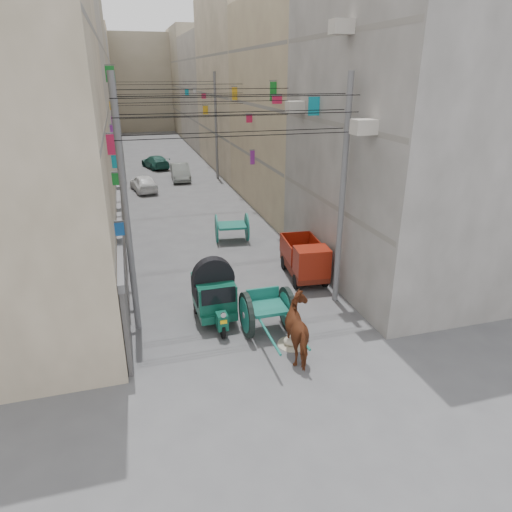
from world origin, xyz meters
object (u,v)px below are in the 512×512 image
object	(u,v)px
feed_sack	(292,340)
horse	(302,329)
auto_rickshaw	(214,292)
tonga_cart	(267,311)
second_cart	(232,227)
mini_truck	(306,263)
distant_car_green	(155,162)
distant_car_grey	(180,172)
distant_car_white	(143,183)

from	to	relation	value
feed_sack	horse	size ratio (longest dim) A/B	0.28
feed_sack	horse	bearing A→B (deg)	-83.77
auto_rickshaw	tonga_cart	distance (m)	2.01
auto_rickshaw	second_cart	xyz separation A→B (m)	(2.37, 7.47, -0.26)
tonga_cart	horse	xyz separation A→B (m)	(0.61, -1.49, 0.09)
tonga_cart	horse	size ratio (longest dim) A/B	1.60
mini_truck	distant_car_green	size ratio (longest dim) A/B	0.81
horse	distant_car_grey	bearing A→B (deg)	-84.95
mini_truck	horse	xyz separation A→B (m)	(-2.10, -4.87, 0.06)
second_cart	distant_car_grey	size ratio (longest dim) A/B	0.46
tonga_cart	feed_sack	xyz separation A→B (m)	(0.55, -0.91, -0.63)
horse	auto_rickshaw	bearing A→B (deg)	-49.23
mini_truck	second_cart	size ratio (longest dim) A/B	1.76
mini_truck	distant_car_grey	distance (m)	20.47
horse	distant_car_white	world-z (taller)	horse
horse	tonga_cart	bearing A→B (deg)	-63.65
auto_rickshaw	feed_sack	size ratio (longest dim) A/B	4.23
distant_car_white	distant_car_green	size ratio (longest dim) A/B	0.92
mini_truck	tonga_cart	bearing A→B (deg)	-123.29
mini_truck	second_cart	xyz separation A→B (m)	(-1.83, 5.42, -0.05)
distant_car_white	auto_rickshaw	bearing A→B (deg)	83.80
auto_rickshaw	horse	bearing A→B (deg)	-53.97
mini_truck	second_cart	bearing A→B (deg)	114.03
feed_sack	horse	xyz separation A→B (m)	(0.06, -0.58, 0.72)
tonga_cart	feed_sack	size ratio (longest dim) A/B	5.65
tonga_cart	distant_car_green	size ratio (longest dim) A/B	0.86
distant_car_white	distant_car_grey	xyz separation A→B (m)	(3.01, 3.02, 0.03)
feed_sack	horse	world-z (taller)	horse
second_cart	distant_car_white	distance (m)	12.44
distant_car_green	feed_sack	bearing A→B (deg)	77.71
second_cart	distant_car_white	world-z (taller)	second_cart
auto_rickshaw	distant_car_white	distance (m)	19.40
mini_truck	distant_car_green	bearing A→B (deg)	104.29
horse	second_cart	bearing A→B (deg)	-87.41
auto_rickshaw	tonga_cart	bearing A→B (deg)	-42.39
second_cart	distant_car_white	bearing A→B (deg)	114.04
mini_truck	distant_car_grey	world-z (taller)	mini_truck
tonga_cart	mini_truck	xyz separation A→B (m)	(2.71, 3.38, 0.03)
auto_rickshaw	distant_car_green	bearing A→B (deg)	89.03
horse	distant_car_green	xyz separation A→B (m)	(-1.94, 30.64, -0.31)
second_cart	feed_sack	xyz separation A→B (m)	(-0.33, -9.71, -0.61)
distant_car_white	tonga_cart	bearing A→B (deg)	87.63
feed_sack	distant_car_green	size ratio (longest dim) A/B	0.15
tonga_cart	distant_car_grey	distance (m)	23.70
auto_rickshaw	distant_car_grey	bearing A→B (deg)	85.06
feed_sack	distant_car_white	bearing A→B (deg)	98.85
feed_sack	second_cart	bearing A→B (deg)	88.04
feed_sack	distant_car_white	distance (m)	21.86
tonga_cart	distant_car_green	xyz separation A→B (m)	(-1.33, 29.16, -0.22)
auto_rickshaw	second_cart	size ratio (longest dim) A/B	1.40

